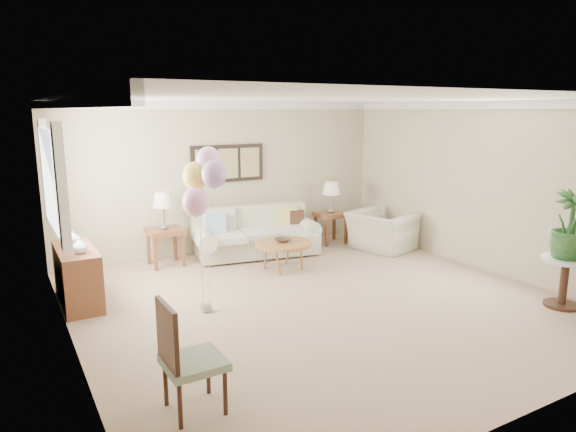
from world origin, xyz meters
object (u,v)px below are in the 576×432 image
object	(u,v)px
armchair	(381,231)
balloon_cluster	(203,179)
sofa	(256,236)
accent_chair	(185,356)
coffee_table	(283,244)

from	to	relation	value
armchair	balloon_cluster	bearing A→B (deg)	92.76
sofa	accent_chair	bearing A→B (deg)	-123.31
balloon_cluster	sofa	bearing A→B (deg)	50.04
sofa	armchair	world-z (taller)	sofa
armchair	accent_chair	distance (m)	5.69
coffee_table	armchair	size ratio (longest dim) A/B	0.85
coffee_table	balloon_cluster	size ratio (longest dim) A/B	0.43
sofa	accent_chair	world-z (taller)	accent_chair
armchair	accent_chair	xyz separation A→B (m)	(-4.72, -3.17, 0.17)
coffee_table	accent_chair	world-z (taller)	accent_chair
coffee_table	balloon_cluster	distance (m)	2.31
coffee_table	balloon_cluster	world-z (taller)	balloon_cluster
sofa	coffee_table	xyz separation A→B (m)	(-0.01, -0.97, 0.09)
armchair	balloon_cluster	distance (m)	4.17
armchair	accent_chair	bearing A→B (deg)	109.19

